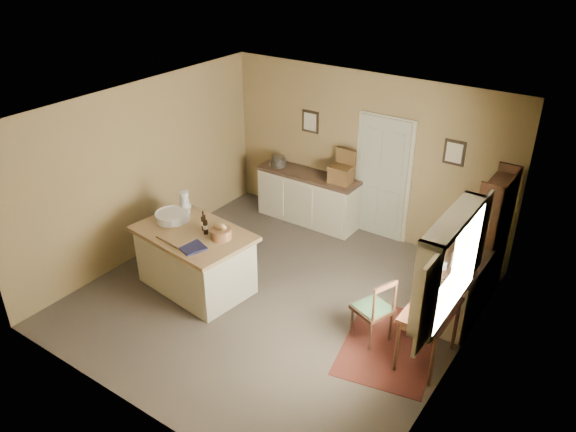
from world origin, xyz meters
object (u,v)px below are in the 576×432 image
at_px(shelving_unit, 494,236).
at_px(right_cabinet, 456,290).
at_px(writing_desk, 430,315).
at_px(desk_chair, 372,309).
at_px(work_island, 195,258).
at_px(sideboard, 308,196).

bearing_deg(shelving_unit, right_cabinet, -99.60).
relative_size(writing_desk, right_cabinet, 0.83).
height_order(writing_desk, shelving_unit, shelving_unit).
bearing_deg(desk_chair, work_island, -150.08).
bearing_deg(shelving_unit, work_island, -147.01).
bearing_deg(work_island, writing_desk, 14.15).
height_order(work_island, sideboard, work_island).
height_order(sideboard, shelving_unit, shelving_unit).
height_order(right_cabinet, shelving_unit, shelving_unit).
relative_size(sideboard, right_cabinet, 1.82).
bearing_deg(writing_desk, shelving_unit, 85.40).
bearing_deg(shelving_unit, writing_desk, -94.60).
relative_size(desk_chair, right_cabinet, 0.90).
distance_m(sideboard, right_cabinet, 3.32).
bearing_deg(desk_chair, shelving_unit, 86.21).
bearing_deg(writing_desk, desk_chair, -178.67).
bearing_deg(shelving_unit, desk_chair, -115.05).
bearing_deg(sideboard, shelving_unit, -6.09).
xyz_separation_m(right_cabinet, shelving_unit, (0.15, 0.88, 0.45)).
relative_size(writing_desk, shelving_unit, 0.46).
distance_m(sideboard, writing_desk, 3.79).
distance_m(right_cabinet, shelving_unit, 1.00).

